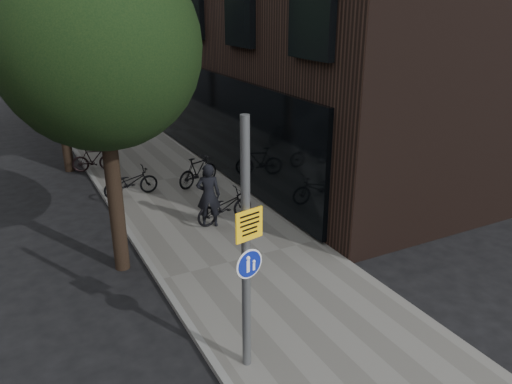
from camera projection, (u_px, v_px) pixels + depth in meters
ground at (310, 338)px, 9.83m from camera, size 120.00×120.00×0.00m
sidewalk at (164, 181)px, 18.18m from camera, size 4.50×60.00×0.12m
curb_edge at (101, 191)px, 17.20m from camera, size 0.15×60.00×0.13m
street_tree_near at (102, 56)px, 10.72m from camera, size 4.40×4.40×7.50m
street_tree_mid at (52, 33)px, 17.75m from camera, size 5.00×5.00×7.80m
street_tree_far at (30, 23)px, 25.18m from camera, size 5.00×5.00×7.80m
signpost at (246, 250)px, 8.16m from camera, size 0.52×0.15×4.54m
pedestrian at (208, 195)px, 14.12m from camera, size 0.80×0.67×1.88m
parked_bike_facade_near at (225, 207)px, 14.54m from camera, size 1.88×0.85×0.96m
parked_bike_facade_far at (198, 171)px, 17.38m from camera, size 1.82×1.10×1.05m
parked_bike_curb_near at (131, 182)px, 16.47m from camera, size 1.85×0.74×0.96m
parked_bike_curb_far at (94, 159)px, 18.85m from camera, size 1.67×0.84×0.96m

